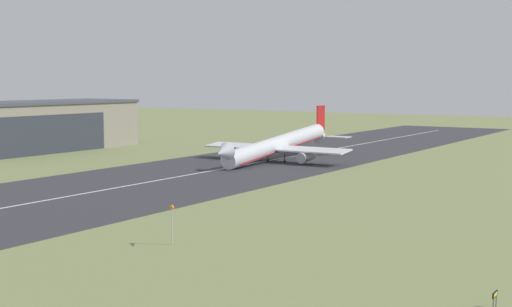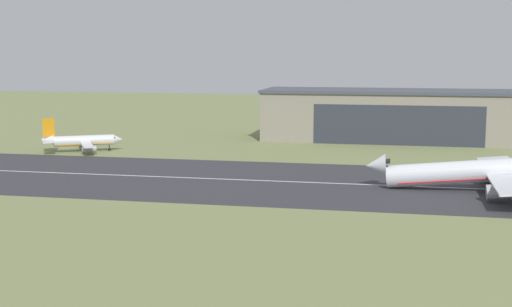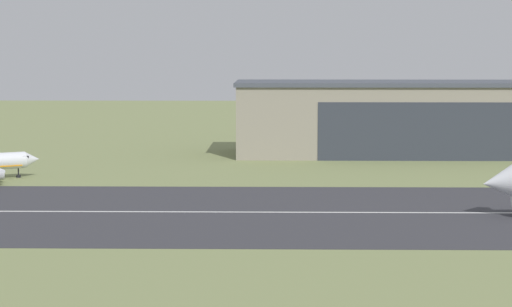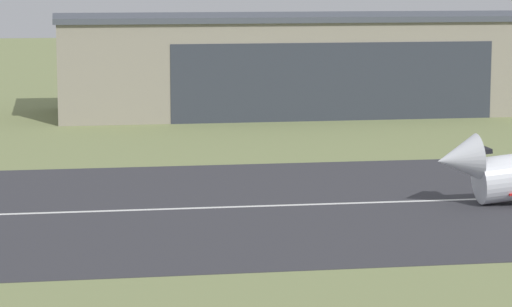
% 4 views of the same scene
% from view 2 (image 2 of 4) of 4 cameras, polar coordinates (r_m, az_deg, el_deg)
% --- Properties ---
extents(runway_strip, '(512.56, 52.78, 0.06)m').
position_cam_2_polar(runway_strip, '(165.77, -9.19, -1.80)').
color(runway_strip, '#333338').
rests_on(runway_strip, ground_plane).
extents(runway_centreline, '(461.30, 0.70, 0.01)m').
position_cam_2_polar(runway_centreline, '(165.76, -9.19, -1.79)').
color(runway_centreline, silver).
rests_on(runway_centreline, runway_strip).
extents(hangar_building, '(86.57, 26.33, 16.22)m').
position_cam_2_polar(hangar_building, '(232.95, 11.32, 3.02)').
color(hangar_building, gray).
rests_on(hangar_building, ground_plane).
extents(airplane_landing, '(59.34, 44.48, 15.11)m').
position_cam_2_polar(airplane_landing, '(152.67, 19.75, -1.28)').
color(airplane_landing, silver).
rests_on(airplane_landing, ground_plane).
extents(airplane_parked_centre, '(23.23, 21.84, 9.84)m').
position_cam_2_polar(airplane_parked_centre, '(208.94, -13.70, 0.97)').
color(airplane_parked_centre, silver).
rests_on(airplane_parked_centre, ground_plane).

